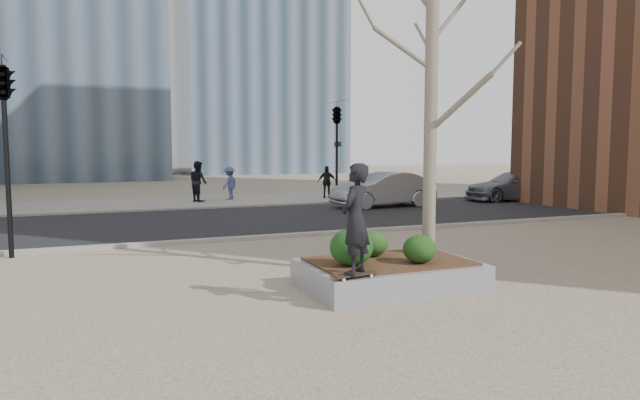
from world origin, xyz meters
name	(u,v)px	position (x,y,z in m)	size (l,w,h in m)	color
ground	(338,293)	(0.00, 0.00, 0.00)	(120.00, 120.00, 0.00)	tan
street	(214,222)	(0.00, 10.00, 0.01)	(60.00, 8.00, 0.02)	black
far_sidewalk	(181,203)	(0.00, 17.00, 0.01)	(60.00, 6.00, 0.02)	gray
planter	(389,275)	(1.00, 0.00, 0.23)	(3.00, 2.00, 0.45)	gray
planter_mulch	(389,261)	(1.00, 0.00, 0.47)	(2.70, 1.70, 0.04)	#382314
sycamore_tree	(431,75)	(2.00, 0.30, 3.79)	(2.80, 2.80, 6.60)	gray
shrub_left	(351,247)	(0.19, -0.15, 0.80)	(0.73, 0.73, 0.62)	#153611
shrub_middle	(373,243)	(0.90, 0.44, 0.72)	(0.55, 0.55, 0.47)	#1C3C13
shrub_right	(420,249)	(1.36, -0.41, 0.73)	(0.57, 0.57, 0.49)	#133A12
skateboard	(355,276)	(-0.10, -0.88, 0.49)	(0.78, 0.20, 0.07)	black
skateboarder	(355,219)	(-0.10, -0.88, 1.38)	(0.62, 0.41, 1.71)	black
car_silver	(383,189)	(7.44, 11.97, 0.73)	(1.51, 4.33, 1.43)	#96999E
car_third	(514,186)	(14.33, 12.13, 0.69)	(1.86, 4.58, 1.33)	slate
pedestrian_a	(198,181)	(0.76, 17.01, 0.94)	(0.89, 0.69, 1.83)	black
pedestrian_b	(230,183)	(2.33, 17.56, 0.79)	(0.99, 0.57, 1.54)	#434D79
pedestrian_c	(327,182)	(6.83, 16.47, 0.80)	(0.91, 0.38, 1.54)	black
traffic_light_near	(7,157)	(-5.50, 5.60, 2.25)	(0.60, 2.48, 4.50)	black
traffic_light_far	(337,152)	(6.50, 14.60, 2.25)	(0.60, 2.48, 4.50)	black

